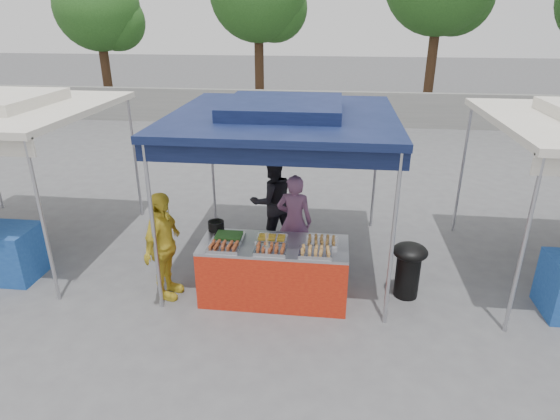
# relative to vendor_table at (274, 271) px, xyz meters

# --- Properties ---
(ground_plane) EXTENTS (80.00, 80.00, 0.00)m
(ground_plane) POSITION_rel_vendor_table_xyz_m (0.00, 0.10, -0.43)
(ground_plane) COLOR #525254
(back_wall) EXTENTS (40.00, 0.25, 1.20)m
(back_wall) POSITION_rel_vendor_table_xyz_m (0.00, 11.10, 0.17)
(back_wall) COLOR slate
(back_wall) RESTS_ON ground_plane
(main_canopy) EXTENTS (3.20, 3.20, 2.57)m
(main_canopy) POSITION_rel_vendor_table_xyz_m (0.00, 1.07, 1.94)
(main_canopy) COLOR #ABABB2
(main_canopy) RESTS_ON ground_plane
(tree_0) EXTENTS (3.30, 3.20, 5.51)m
(tree_0) POSITION_rel_vendor_table_xyz_m (-8.31, 12.88, 3.34)
(tree_0) COLOR #3B2616
(tree_0) RESTS_ON ground_plane
(vendor_table) EXTENTS (2.00, 0.80, 0.85)m
(vendor_table) POSITION_rel_vendor_table_xyz_m (0.00, 0.00, 0.00)
(vendor_table) COLOR #B12310
(vendor_table) RESTS_ON ground_plane
(food_tray_fl) EXTENTS (0.42, 0.30, 0.07)m
(food_tray_fl) POSITION_rel_vendor_table_xyz_m (-0.63, -0.24, 0.46)
(food_tray_fl) COLOR #B6B6BB
(food_tray_fl) RESTS_ON vendor_table
(food_tray_fm) EXTENTS (0.42, 0.30, 0.07)m
(food_tray_fm) POSITION_rel_vendor_table_xyz_m (-0.01, -0.24, 0.46)
(food_tray_fm) COLOR #B6B6BB
(food_tray_fm) RESTS_ON vendor_table
(food_tray_fr) EXTENTS (0.42, 0.30, 0.07)m
(food_tray_fr) POSITION_rel_vendor_table_xyz_m (0.57, -0.24, 0.46)
(food_tray_fr) COLOR #B6B6BB
(food_tray_fr) RESTS_ON vendor_table
(food_tray_bl) EXTENTS (0.42, 0.30, 0.07)m
(food_tray_bl) POSITION_rel_vendor_table_xyz_m (-0.63, 0.07, 0.46)
(food_tray_bl) COLOR #B6B6BB
(food_tray_bl) RESTS_ON vendor_table
(food_tray_bm) EXTENTS (0.42, 0.30, 0.07)m
(food_tray_bm) POSITION_rel_vendor_table_xyz_m (-0.04, 0.08, 0.46)
(food_tray_bm) COLOR #B6B6BB
(food_tray_bm) RESTS_ON vendor_table
(food_tray_br) EXTENTS (0.42, 0.30, 0.07)m
(food_tray_br) POSITION_rel_vendor_table_xyz_m (0.64, 0.08, 0.46)
(food_tray_br) COLOR #B6B6BB
(food_tray_br) RESTS_ON vendor_table
(cooking_pot) EXTENTS (0.23, 0.23, 0.13)m
(cooking_pot) POSITION_rel_vendor_table_xyz_m (-0.88, 0.34, 0.49)
(cooking_pot) COLOR black
(cooking_pot) RESTS_ON vendor_table
(skewer_cup) EXTENTS (0.08, 0.08, 0.10)m
(skewer_cup) POSITION_rel_vendor_table_xyz_m (-0.05, -0.28, 0.48)
(skewer_cup) COLOR #ABABB2
(skewer_cup) RESTS_ON vendor_table
(wok_burner) EXTENTS (0.48, 0.48, 0.81)m
(wok_burner) POSITION_rel_vendor_table_xyz_m (1.85, 0.28, 0.06)
(wok_burner) COLOR black
(wok_burner) RESTS_ON ground_plane
(crate_left) EXTENTS (0.54, 0.38, 0.32)m
(crate_left) POSITION_rel_vendor_table_xyz_m (-0.36, 0.72, -0.26)
(crate_left) COLOR navy
(crate_left) RESTS_ON ground_plane
(crate_right) EXTENTS (0.50, 0.35, 0.30)m
(crate_right) POSITION_rel_vendor_table_xyz_m (0.31, 0.71, -0.27)
(crate_right) COLOR navy
(crate_right) RESTS_ON ground_plane
(crate_stacked) EXTENTS (0.50, 0.35, 0.30)m
(crate_stacked) POSITION_rel_vendor_table_xyz_m (0.31, 0.71, 0.02)
(crate_stacked) COLOR navy
(crate_stacked) RESTS_ON crate_right
(vendor_woman) EXTENTS (0.58, 0.41, 1.51)m
(vendor_woman) POSITION_rel_vendor_table_xyz_m (0.19, 0.97, 0.33)
(vendor_woman) COLOR #7D5072
(vendor_woman) RESTS_ON ground_plane
(helper_man) EXTENTS (0.97, 0.90, 1.59)m
(helper_man) POSITION_rel_vendor_table_xyz_m (-0.25, 1.67, 0.37)
(helper_man) COLOR black
(helper_man) RESTS_ON ground_plane
(customer_person) EXTENTS (0.49, 0.95, 1.55)m
(customer_person) POSITION_rel_vendor_table_xyz_m (-1.51, -0.12, 0.35)
(customer_person) COLOR gold
(customer_person) RESTS_ON ground_plane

